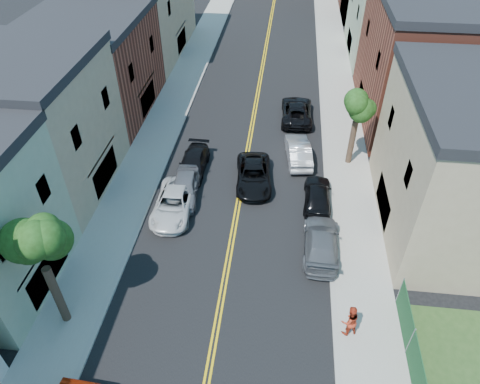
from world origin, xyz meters
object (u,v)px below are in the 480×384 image
(grey_car_right, at_px, (321,242))
(dark_car_right_far, at_px, (297,111))
(black_suv_lane, at_px, (254,175))
(pedestrian_right, at_px, (350,321))
(white_pickup, at_px, (174,204))
(grey_car_left, at_px, (185,188))
(silver_car_right, at_px, (298,151))
(black_car_right, at_px, (318,195))
(black_car_left, at_px, (193,163))

(grey_car_right, bearing_deg, dark_car_right_far, -82.30)
(black_suv_lane, relative_size, pedestrian_right, 2.69)
(grey_car_right, height_order, black_suv_lane, grey_car_right)
(white_pickup, distance_m, black_suv_lane, 6.26)
(grey_car_left, xyz_separation_m, pedestrian_right, (10.50, -9.80, 0.35))
(silver_car_right, relative_size, pedestrian_right, 2.45)
(black_car_right, distance_m, pedestrian_right, 10.12)
(white_pickup, bearing_deg, pedestrian_right, -37.98)
(grey_car_right, height_order, pedestrian_right, pedestrian_right)
(black_car_left, distance_m, pedestrian_right, 16.60)
(black_car_right, bearing_deg, dark_car_right_far, -80.68)
(black_car_left, height_order, pedestrian_right, pedestrian_right)
(white_pickup, bearing_deg, silver_car_right, 39.43)
(dark_car_right_far, bearing_deg, silver_car_right, 90.70)
(white_pickup, distance_m, black_car_right, 9.78)
(black_suv_lane, distance_m, pedestrian_right, 13.21)
(dark_car_right_far, xyz_separation_m, pedestrian_right, (2.90, -21.52, 0.35))
(pedestrian_right, bearing_deg, white_pickup, -56.53)
(grey_car_left, bearing_deg, black_car_left, 85.05)
(black_car_left, distance_m, black_car_right, 9.61)
(grey_car_right, height_order, silver_car_right, silver_car_right)
(black_car_left, height_order, black_car_right, black_car_right)
(black_car_right, relative_size, pedestrian_right, 2.30)
(grey_car_left, relative_size, dark_car_right_far, 0.82)
(white_pickup, bearing_deg, dark_car_right_far, 57.88)
(grey_car_left, xyz_separation_m, grey_car_right, (9.30, -4.14, -0.04))
(white_pickup, relative_size, pedestrian_right, 2.70)
(black_suv_lane, xyz_separation_m, pedestrian_right, (5.86, -11.83, 0.40))
(white_pickup, height_order, black_car_right, black_car_right)
(silver_car_right, bearing_deg, black_car_right, 97.45)
(black_suv_lane, bearing_deg, dark_car_right_far, 67.33)
(black_suv_lane, bearing_deg, grey_car_right, -58.61)
(black_car_right, xyz_separation_m, black_suv_lane, (-4.55, 1.80, -0.04))
(white_pickup, xyz_separation_m, grey_car_left, (0.40, 1.68, 0.05))
(grey_car_left, bearing_deg, dark_car_right_far, 52.10)
(grey_car_right, xyz_separation_m, black_suv_lane, (-4.66, 6.18, -0.02))
(dark_car_right_far, xyz_separation_m, black_suv_lane, (-2.96, -9.69, -0.05))
(white_pickup, height_order, black_car_left, white_pickup)
(grey_car_right, bearing_deg, white_pickup, -12.67)
(white_pickup, relative_size, black_car_left, 1.12)
(grey_car_left, relative_size, silver_car_right, 0.96)
(black_car_right, height_order, pedestrian_right, pedestrian_right)
(silver_car_right, bearing_deg, black_suv_lane, 39.17)
(dark_car_right_far, distance_m, pedestrian_right, 21.72)
(dark_car_right_far, bearing_deg, black_suv_lane, 71.71)
(dark_car_right_far, bearing_deg, black_car_left, 47.49)
(black_car_right, relative_size, black_suv_lane, 0.85)
(white_pickup, distance_m, grey_car_right, 10.01)
(black_car_right, distance_m, black_suv_lane, 4.89)
(dark_car_right_far, height_order, black_suv_lane, dark_car_right_far)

